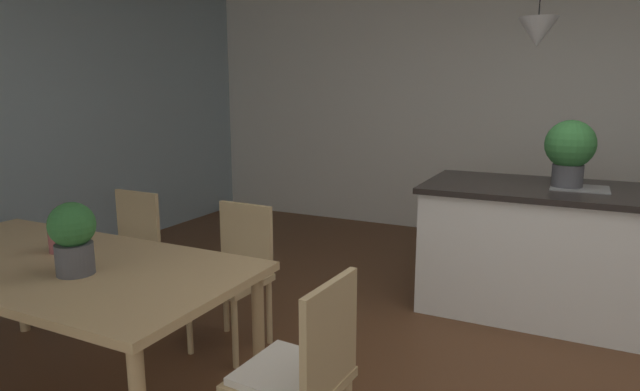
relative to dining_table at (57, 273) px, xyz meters
The scene contains 10 objects.
wall_back_kitchen 4.74m from the dining_table, 63.28° to the left, with size 10.00×0.12×2.70m, color white.
dining_table is the anchor object (origin of this frame).
chair_far_left 0.97m from the dining_table, 117.81° to the left, with size 0.41×0.41×0.87m.
chair_far_right 0.97m from the dining_table, 61.98° to the left, with size 0.42×0.42×0.87m.
chair_kitchen_end 1.38m from the dining_table, ahead, with size 0.42×0.42×0.87m.
kitchen_island 3.27m from the dining_table, 43.46° to the left, with size 2.20×0.95×0.91m.
pendant_over_island_main 3.23m from the dining_table, 49.16° to the left, with size 0.25×0.25×0.87m.
potted_plant_on_island 3.18m from the dining_table, 45.60° to the left, with size 0.32×0.32×0.46m.
potted_plant_on_table 0.36m from the dining_table, 18.58° to the right, with size 0.20×0.20×0.33m.
vase_on_dining_table 0.21m from the dining_table, 135.27° to the left, with size 0.10×0.10×0.16m.
Camera 1 is at (0.14, -2.55, 1.54)m, focal length 29.41 mm.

